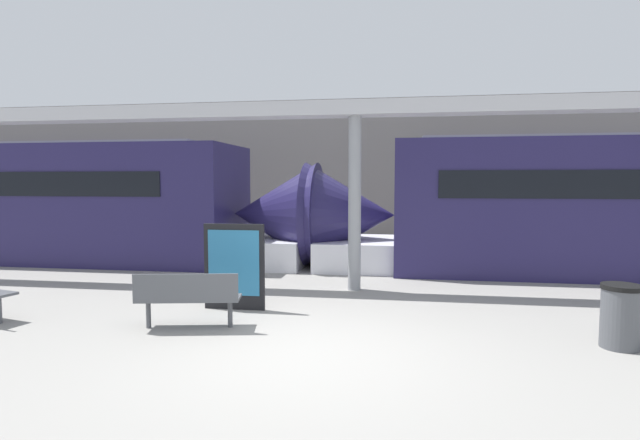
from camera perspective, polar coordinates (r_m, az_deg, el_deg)
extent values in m
plane|color=gray|center=(6.51, -1.13, -14.87)|extent=(60.00, 60.00, 0.00)
cube|color=gray|center=(17.45, 5.45, 5.53)|extent=(56.00, 0.20, 5.00)
cone|color=#231E4C|center=(12.60, 3.45, 0.61)|extent=(2.23, 2.63, 2.63)
cube|color=silver|center=(12.68, 4.38, -3.76)|extent=(2.01, 2.46, 0.70)
cone|color=#231E4C|center=(12.93, -5.07, 0.70)|extent=(2.23, 2.63, 2.63)
cube|color=silver|center=(13.08, -5.95, -3.53)|extent=(2.01, 2.46, 0.70)
cube|color=#4C4F54|center=(7.66, -14.73, -8.65)|extent=(1.55, 0.72, 0.04)
cube|color=#4C4F54|center=(7.43, -15.11, -7.41)|extent=(1.47, 0.32, 0.38)
cylinder|color=#4C4F54|center=(7.87, -19.01, -10.12)|extent=(0.07, 0.07, 0.42)
cylinder|color=#4C4F54|center=(7.61, -10.23, -10.44)|extent=(0.07, 0.07, 0.42)
cylinder|color=#4C4F54|center=(7.62, 31.13, -9.62)|extent=(0.48, 0.48, 0.77)
cylinder|color=black|center=(7.54, 31.25, -6.56)|extent=(0.50, 0.50, 0.06)
cube|color=black|center=(8.52, -9.77, -5.29)|extent=(1.04, 0.06, 1.45)
cube|color=teal|center=(8.48, -9.85, -4.85)|extent=(0.88, 0.01, 1.10)
cylinder|color=gray|center=(9.82, 3.98, 1.83)|extent=(0.25, 0.25, 3.42)
cube|color=#B7B7BC|center=(9.91, 4.04, 12.56)|extent=(28.00, 0.60, 0.28)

